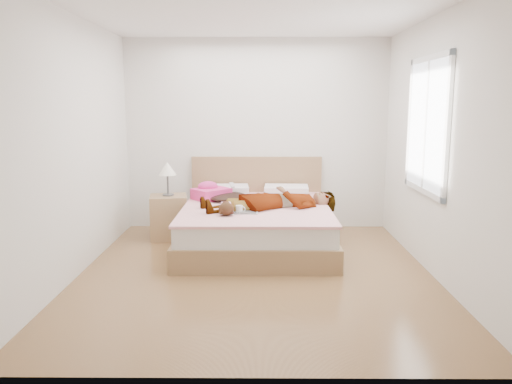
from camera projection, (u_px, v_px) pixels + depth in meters
ground at (255, 273)px, 5.14m from camera, size 4.00×4.00×0.00m
woman at (272, 197)px, 5.93m from camera, size 1.80×1.14×0.23m
hair at (227, 196)px, 6.39m from camera, size 0.59×0.67×0.09m
phone at (232, 185)px, 6.31m from camera, size 0.08×0.11×0.06m
room_shell at (427, 125)px, 5.16m from camera, size 4.00×4.00×4.00m
bed at (256, 223)px, 6.11m from camera, size 1.80×2.08×1.00m
towel at (211, 192)px, 6.42m from camera, size 0.55×0.54×0.23m
magazine at (240, 211)px, 5.64m from camera, size 0.41×0.27×0.02m
coffee_mug at (240, 209)px, 5.59m from camera, size 0.12×0.09×0.09m
plush_toy at (226, 208)px, 5.49m from camera, size 0.19×0.27×0.14m
nightstand at (169, 213)px, 6.42m from camera, size 0.52×0.48×0.99m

